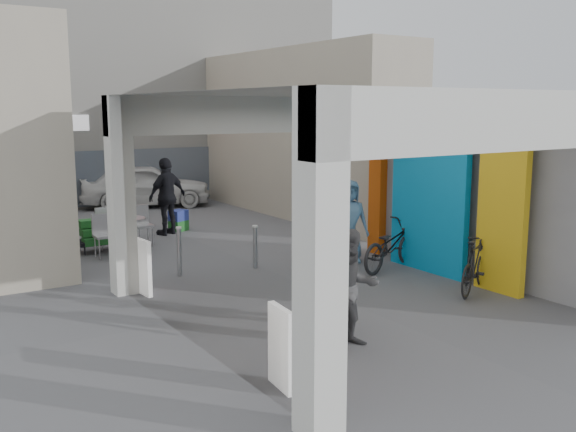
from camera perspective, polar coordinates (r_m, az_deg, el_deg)
ground at (r=11.59m, az=3.33°, el=-6.90°), size 90.00×90.00×0.00m
arcade_canopy at (r=10.85m, az=8.33°, el=4.28°), size 6.40×6.45×6.40m
far_building at (r=23.88m, az=-17.14°, el=10.91°), size 18.00×4.08×8.00m
plaza_bldg_right at (r=19.85m, az=1.13°, el=7.36°), size 2.00×9.00×5.00m
bollard_left at (r=12.81m, az=-9.64°, el=-3.17°), size 0.09×0.09×0.97m
bollard_center at (r=13.29m, az=-2.94°, el=-2.78°), size 0.09×0.09×0.88m
bollard_right at (r=14.34m, az=3.42°, el=-1.98°), size 0.09×0.09×0.82m
advert_board_near at (r=7.71m, az=-0.61°, el=-11.60°), size 0.15×0.56×1.00m
advert_board_far at (r=11.69m, az=-12.77°, el=-4.41°), size 0.15×0.56×1.00m
cafe_set at (r=15.39m, az=-14.72°, el=-1.74°), size 1.59×1.29×0.96m
produce_stand at (r=15.47m, az=-16.21°, el=-1.93°), size 1.12×0.61×0.74m
crate_stack at (r=17.52m, az=-9.71°, el=-0.39°), size 0.55×0.51×0.56m
border_collie at (r=11.03m, az=4.10°, el=-6.35°), size 0.24×0.48×0.66m
man_with_dog at (r=9.80m, az=4.37°, el=-5.25°), size 0.68×0.59×1.57m
man_back_turned at (r=8.93m, az=5.66°, el=-6.43°), size 0.93×0.80×1.67m
man_elderly at (r=13.78m, az=5.37°, el=-0.43°), size 1.01×0.81×1.79m
man_crates at (r=16.95m, az=-10.69°, el=1.73°), size 1.28×0.86×2.01m
bicycle_front at (r=13.31m, az=9.11°, el=-2.57°), size 2.04×1.20×1.01m
bicycle_rear at (r=11.99m, az=16.28°, el=-4.24°), size 1.69×1.16×1.00m
white_van at (r=21.95m, az=-12.53°, el=2.70°), size 4.55×2.99×1.44m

